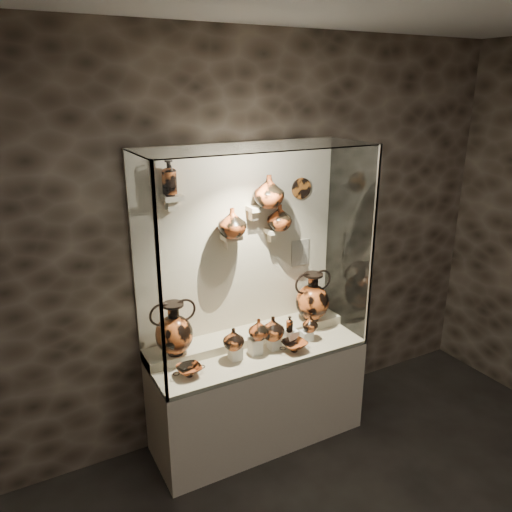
{
  "coord_description": "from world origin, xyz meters",
  "views": [
    {
      "loc": [
        -1.66,
        -0.87,
        2.79
      ],
      "look_at": [
        0.01,
        2.22,
        1.59
      ],
      "focal_mm": 35.0,
      "sensor_mm": 36.0,
      "label": 1
    }
  ],
  "objects": [
    {
      "name": "frame_post_right",
      "position": [
        0.84,
        1.89,
        1.6
      ],
      "size": [
        0.02,
        0.02,
        1.6
      ],
      "primitive_type": "cube",
      "color": "gray",
      "rests_on": "plinth"
    },
    {
      "name": "jug_a",
      "position": [
        -0.24,
        2.11,
        1.01
      ],
      "size": [
        0.2,
        0.2,
        0.17
      ],
      "primitive_type": "imported",
      "rotation": [
        0.0,
        0.0,
        0.31
      ],
      "color": "#C95B26",
      "rests_on": "pedestal_a"
    },
    {
      "name": "pedestal_d",
      "position": [
        0.28,
        2.13,
        0.89
      ],
      "size": [
        0.09,
        0.09,
        0.12
      ],
      "primitive_type": "cube",
      "color": "silver",
      "rests_on": "front_tier"
    },
    {
      "name": "pedestal_e",
      "position": [
        0.42,
        2.13,
        0.87
      ],
      "size": [
        0.09,
        0.09,
        0.08
      ],
      "primitive_type": "cube",
      "color": "silver",
      "rests_on": "front_tier"
    },
    {
      "name": "bracket_ul",
      "position": [
        -0.55,
        2.42,
        2.05
      ],
      "size": [
        0.14,
        0.12,
        0.04
      ],
      "primitive_type": "cube",
      "color": "beige",
      "rests_on": "back_panel"
    },
    {
      "name": "glass_top",
      "position": [
        0.0,
        2.18,
        2.4
      ],
      "size": [
        1.7,
        0.6,
        0.01
      ],
      "primitive_type": "cube",
      "color": "white",
      "rests_on": "back_panel"
    },
    {
      "name": "jug_e",
      "position": [
        0.45,
        2.11,
        0.98
      ],
      "size": [
        0.16,
        0.16,
        0.13
      ],
      "primitive_type": "imported",
      "rotation": [
        0.0,
        0.0,
        0.28
      ],
      "color": "#C95B26",
      "rests_on": "pedestal_e"
    },
    {
      "name": "glass_front",
      "position": [
        0.0,
        1.88,
        1.6
      ],
      "size": [
        1.7,
        0.01,
        1.6
      ],
      "primitive_type": "cube",
      "color": "white",
      "rests_on": "plinth"
    },
    {
      "name": "frame_post_left",
      "position": [
        -0.84,
        1.89,
        1.6
      ],
      "size": [
        0.02,
        0.02,
        1.6
      ],
      "primitive_type": "cube",
      "color": "gray",
      "rests_on": "plinth"
    },
    {
      "name": "bracket_ca",
      "position": [
        -0.1,
        2.42,
        1.7
      ],
      "size": [
        0.14,
        0.12,
        0.04
      ],
      "primitive_type": "cube",
      "color": "beige",
      "rests_on": "back_panel"
    },
    {
      "name": "glass_right",
      "position": [
        0.85,
        2.18,
        1.6
      ],
      "size": [
        0.01,
        0.6,
        1.6
      ],
      "primitive_type": "cube",
      "color": "white",
      "rests_on": "plinth"
    },
    {
      "name": "lekythos_tall",
      "position": [
        -0.57,
        2.41,
        2.21
      ],
      "size": [
        0.12,
        0.12,
        0.28
      ],
      "primitive_type": null,
      "rotation": [
        0.0,
        0.0,
        0.06
      ],
      "color": "#C95B26",
      "rests_on": "bracket_ul"
    },
    {
      "name": "amphora_left",
      "position": [
        -0.63,
        2.31,
        1.11
      ],
      "size": [
        0.42,
        0.42,
        0.41
      ],
      "primitive_type": null,
      "rotation": [
        0.0,
        0.0,
        -0.35
      ],
      "color": "#C95B26",
      "rests_on": "rear_tier"
    },
    {
      "name": "pedestal_b",
      "position": [
        -0.05,
        2.13,
        0.9
      ],
      "size": [
        0.09,
        0.09,
        0.13
      ],
      "primitive_type": "cube",
      "color": "silver",
      "rests_on": "front_tier"
    },
    {
      "name": "rear_tier",
      "position": [
        0.0,
        2.35,
        0.85
      ],
      "size": [
        1.7,
        0.25,
        0.1
      ],
      "primitive_type": "cube",
      "color": "beige",
      "rests_on": "plinth"
    },
    {
      "name": "amphora_right",
      "position": [
        0.59,
        2.3,
        1.11
      ],
      "size": [
        0.45,
        0.45,
        0.42
      ],
      "primitive_type": null,
      "rotation": [
        0.0,
        0.0,
        0.41
      ],
      "color": "#C95B26",
      "rests_on": "rear_tier"
    },
    {
      "name": "jug_b",
      "position": [
        -0.03,
        2.11,
        1.04
      ],
      "size": [
        0.19,
        0.19,
        0.16
      ],
      "primitive_type": "imported",
      "rotation": [
        0.0,
        0.0,
        0.24
      ],
      "color": "#B0491F",
      "rests_on": "pedestal_b"
    },
    {
      "name": "plinth",
      "position": [
        0.0,
        2.18,
        0.4
      ],
      "size": [
        1.7,
        0.6,
        0.8
      ],
      "primitive_type": "cube",
      "color": "beige",
      "rests_on": "floor"
    },
    {
      "name": "ovoid_vase_a",
      "position": [
        -0.12,
        2.36,
        1.83
      ],
      "size": [
        0.27,
        0.27,
        0.22
      ],
      "primitive_type": "imported",
      "rotation": [
        0.0,
        0.0,
        0.34
      ],
      "color": "#B0491F",
      "rests_on": "bracket_ca"
    },
    {
      "name": "jug_c",
      "position": [
        0.1,
        2.12,
        1.01
      ],
      "size": [
        0.23,
        0.23,
        0.19
      ],
      "primitive_type": "imported",
      "rotation": [
        0.0,
        0.0,
        0.29
      ],
      "color": "#C95B26",
      "rests_on": "pedestal_c"
    },
    {
      "name": "wall_plate",
      "position": [
        0.56,
        2.47,
        2.01
      ],
      "size": [
        0.17,
        0.02,
        0.17
      ],
      "primitive_type": "cylinder",
      "rotation": [
        1.57,
        0.0,
        0.0
      ],
      "color": "#B46123",
      "rests_on": "back_panel"
    },
    {
      "name": "bracket_cb",
      "position": [
        0.1,
        2.42,
        1.9
      ],
      "size": [
        0.1,
        0.12,
        0.04
      ],
      "primitive_type": "cube",
      "color": "beige",
      "rests_on": "back_panel"
    },
    {
      "name": "kylix_right",
      "position": [
        0.24,
        2.02,
        0.88
      ],
      "size": [
        0.31,
        0.29,
        0.1
      ],
      "primitive_type": null,
      "rotation": [
        0.0,
        0.0,
        0.41
      ],
      "color": "#C95B26",
      "rests_on": "front_tier"
    },
    {
      "name": "ovoid_vase_c",
      "position": [
        0.3,
        2.37,
        1.82
      ],
      "size": [
        0.25,
        0.25,
        0.2
      ],
      "primitive_type": "imported",
      "rotation": [
        0.0,
        0.0,
        0.31
      ],
      "color": "#B0491F",
      "rests_on": "bracket_cc"
    },
    {
      "name": "back_panel",
      "position": [
        0.0,
        2.5,
        1.6
      ],
      "size": [
        1.7,
        0.03,
        1.6
      ],
      "primitive_type": "cube",
      "color": "beige",
      "rests_on": "plinth"
    },
    {
      "name": "info_placard",
      "position": [
        0.57,
        2.47,
        1.46
      ],
      "size": [
        0.17,
        0.01,
        0.23
      ],
      "primitive_type": "cube",
      "color": "beige",
      "rests_on": "back_panel"
    },
    {
      "name": "wall_back",
      "position": [
        0.0,
        2.5,
        1.6
      ],
      "size": [
        5.0,
        0.02,
        3.2
      ],
      "primitive_type": "cube",
      "color": "black",
      "rests_on": "ground"
    },
    {
      "name": "ovoid_vase_b",
      "position": [
        0.19,
        2.35,
        2.04
      ],
      "size": [
        0.3,
        0.3,
        0.25
      ],
      "primitive_type": "imported",
      "rotation": [
        0.0,
        0.0,
        0.35
      ],
      "color": "#B0491F",
      "rests_on": "bracket_cb"
    },
    {
      "name": "front_tier",
      "position": [
        0.0,
        2.18,
        0.82
      ],
      "size": [
        1.68,
        0.58,
        0.03
      ],
      "primitive_type": "cube",
      "color": "beige",
      "rests_on": "plinth"
    },
    {
      "name": "bracket_cc",
      "position": [
        0.28,
        2.42,
        1.7
      ],
      "size": [
        0.14,
        0.12,
        0.04
      ],
      "primitive_type": "cube",
      "color": "beige",
      "rests_on": "back_panel"
    },
    {
      "name": "pedestal_c",
      "position": [
        0.12,
        2.13,
        0.88
      ],
      "size": [
        0.09,
        0.09,
        0.09
      ],
      "primitive_type": "cube",
      "color": "silver",
      "rests_on": "front_tier"
    },
    {
      "name": "glass_left",
      "position": [
        -0.85,
        2.18,
        1.6
      ],
      "size": [
        0.01,
        0.6,
        1.6
      ],
      "primitive_type": "cube",
      "color": "white",
      "rests_on": "plinth"
    },
    {
      "name": "pedestal_a",
      "position": [
        -0.22,
        2.13,
        0.88
      ],
      "size": [
        0.09,
        0.09,
        0.1
      ],
      "primitive_type": "cube",
      "color": "silver",
      "rests_on": "front_tier"
    },
    {
      "name": "kylix_left",
      "position": [
        -0.61,
        2.08,
        0.88
      ],
      "size": [
        0.29,
        0.27,
        0.09
      ],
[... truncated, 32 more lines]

